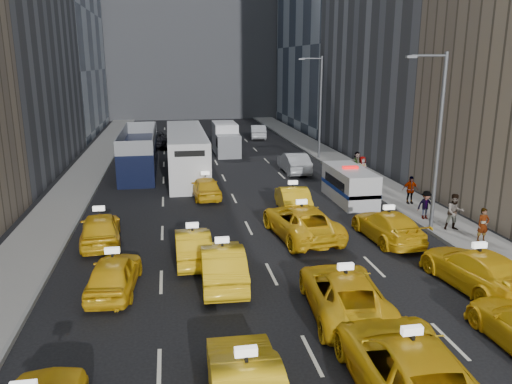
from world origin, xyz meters
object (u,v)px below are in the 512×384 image
double_decker (139,152)px  box_truck (226,139)px  pedestrian_0 (483,225)px  city_bus (186,153)px  nypd_van (349,185)px

double_decker → box_truck: 10.48m
pedestrian_0 → city_bus: bearing=125.5°
nypd_van → pedestrian_0: bearing=-66.5°
nypd_van → double_decker: double_decker is taller
box_truck → double_decker: bearing=-145.0°
double_decker → pedestrian_0: double_decker is taller
pedestrian_0 → nypd_van: bearing=111.8°
city_bus → box_truck: bearing=61.9°
double_decker → box_truck: bearing=41.6°
double_decker → box_truck: double_decker is taller
pedestrian_0 → box_truck: bearing=108.0°
city_bus → box_truck: size_ratio=2.08×
double_decker → city_bus: city_bus is taller
box_truck → pedestrian_0: bearing=-78.4°
nypd_van → pedestrian_0: (3.59, -8.46, -0.04)m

